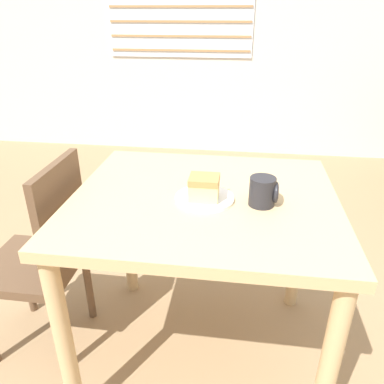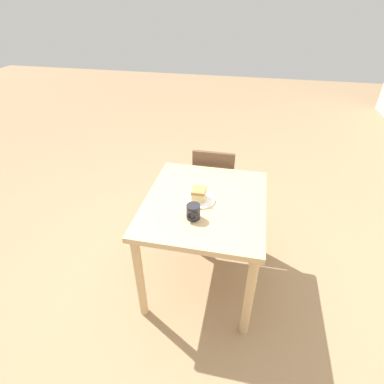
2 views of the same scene
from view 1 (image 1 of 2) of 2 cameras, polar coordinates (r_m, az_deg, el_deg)
The scene contains 6 objects.
wall_back at distance 3.88m, azimuth 8.17°, elevation 26.21°, with size 10.00×0.09×2.80m.
dining_table_near at distance 1.40m, azimuth 1.81°, elevation -4.86°, with size 0.95×0.83×0.78m.
chair_near_window at distance 1.67m, azimuth -21.55°, elevation -8.96°, with size 0.37×0.37×0.88m.
plate at distance 1.31m, azimuth 1.93°, elevation -0.96°, with size 0.21×0.21×0.01m.
cake_slice at distance 1.28m, azimuth 1.86°, elevation 0.70°, with size 0.10×0.09×0.08m.
coffee_mug at distance 1.28m, azimuth 10.83°, elevation 0.07°, with size 0.10×0.09×0.10m.
Camera 1 is at (0.03, -0.85, 1.38)m, focal length 35.00 mm.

